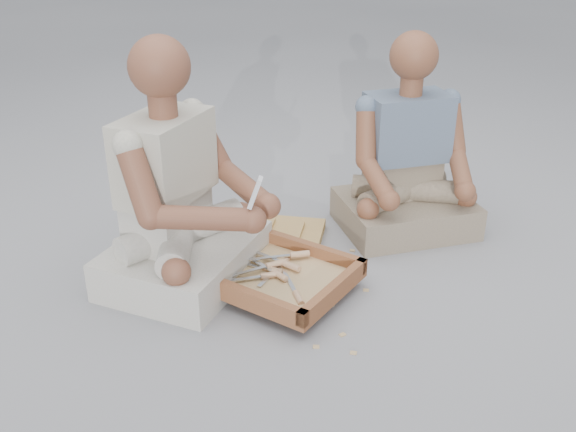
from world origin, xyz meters
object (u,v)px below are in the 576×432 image
(craftsman, at_px, (180,203))
(companion, at_px, (407,167))
(tool_tray, at_px, (274,274))
(carved_panel, at_px, (248,238))

(craftsman, relative_size, companion, 1.07)
(companion, bearing_deg, tool_tray, 26.99)
(tool_tray, distance_m, craftsman, 0.41)
(tool_tray, relative_size, craftsman, 0.72)
(carved_panel, xyz_separation_m, companion, (0.57, 0.32, 0.25))
(carved_panel, xyz_separation_m, tool_tray, (0.20, -0.30, 0.04))
(tool_tray, height_order, companion, companion)
(tool_tray, xyz_separation_m, companion, (0.37, 0.62, 0.20))
(carved_panel, distance_m, tool_tray, 0.36)
(tool_tray, bearing_deg, companion, 58.83)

